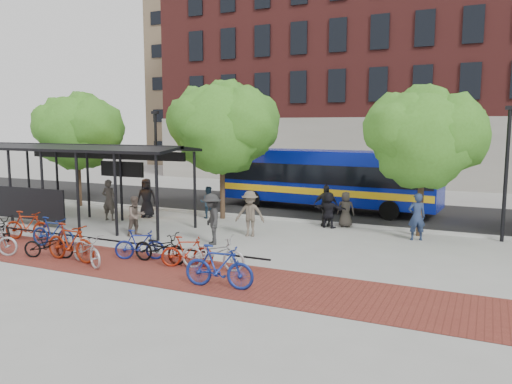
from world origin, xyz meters
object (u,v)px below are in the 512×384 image
at_px(tree_c, 426,134).
at_px(bike_1, 27,225).
at_px(pedestrian_6, 346,209).
at_px(bike_5, 70,243).
at_px(bike_7, 140,245).
at_px(bike_6, 87,249).
at_px(bus_shelter, 80,157).
at_px(tree_b, 224,124).
at_px(bike_3, 53,232).
at_px(lamp_post_left, 156,158).
at_px(pedestrian_1, 109,200).
at_px(pedestrian_3, 250,214).
at_px(pedestrian_8, 136,216).
at_px(bike_8, 160,247).
at_px(pedestrian_5, 329,210).
at_px(bike_0, 1,227).
at_px(pedestrian_9, 212,219).
at_px(bike_9, 187,252).
at_px(bike_10, 213,253).
at_px(tree_a, 79,129).
at_px(bike_11, 219,267).
at_px(pedestrian_4, 326,205).
at_px(lamp_post_right, 506,170).
at_px(pedestrian_2, 208,202).
at_px(bike_4, 49,245).
at_px(pedestrian_0, 147,198).

relative_size(tree_c, bike_1, 3.15).
bearing_deg(pedestrian_6, bike_5, 36.71).
bearing_deg(bike_7, bike_6, 112.82).
bearing_deg(bus_shelter, tree_b, 36.21).
bearing_deg(bike_3, lamp_post_left, 2.99).
bearing_deg(bus_shelter, bike_5, -49.05).
xyz_separation_m(bike_5, pedestrian_6, (6.63, 9.29, 0.15)).
height_order(tree_c, pedestrian_1, tree_c).
xyz_separation_m(tree_c, pedestrian_3, (-6.21, -3.01, -3.14)).
xyz_separation_m(bike_7, pedestrian_8, (-2.42, 2.86, 0.30)).
bearing_deg(bike_8, pedestrian_5, -24.54).
bearing_deg(bike_0, pedestrian_9, -51.28).
xyz_separation_m(bike_8, bike_9, (1.05, -0.03, -0.01)).
bearing_deg(lamp_post_left, tree_c, -1.10).
bearing_deg(pedestrian_8, pedestrian_1, 79.28).
xyz_separation_m(bike_9, pedestrian_3, (-0.12, 4.78, 0.42)).
xyz_separation_m(tree_b, bike_10, (3.80, -7.74, -3.92)).
height_order(tree_a, bike_11, tree_a).
distance_m(bike_1, bike_6, 4.95).
xyz_separation_m(tree_c, bike_9, (-6.09, -7.78, -3.56)).
xyz_separation_m(pedestrian_3, pedestrian_8, (-4.18, -1.84, -0.11)).
bearing_deg(pedestrian_4, bike_0, -151.87).
height_order(lamp_post_right, bike_9, lamp_post_right).
bearing_deg(tree_c, pedestrian_2, -178.15).
xyz_separation_m(pedestrian_8, pedestrian_9, (3.49, 0.00, 0.15)).
bearing_deg(bike_4, pedestrian_4, -55.70).
distance_m(tree_a, pedestrian_2, 8.96).
bearing_deg(pedestrian_1, bike_7, 129.54).
bearing_deg(pedestrian_4, tree_a, 172.65).
distance_m(lamp_post_right, pedestrian_6, 6.47).
relative_size(bike_1, pedestrian_2, 1.23).
bearing_deg(pedestrian_0, pedestrian_6, -11.21).
height_order(bike_1, bike_3, bike_1).
height_order(bike_9, pedestrian_1, pedestrian_1).
bearing_deg(pedestrian_5, bike_11, 93.05).
bearing_deg(pedestrian_0, pedestrian_2, -2.75).
xyz_separation_m(bike_3, pedestrian_4, (7.77, 7.99, 0.35)).
bearing_deg(pedestrian_5, bike_4, 56.61).
bearing_deg(pedestrian_4, bike_7, -124.41).
bearing_deg(tree_c, bike_3, -147.02).
xyz_separation_m(bike_4, pedestrian_2, (1.11, 8.53, 0.32)).
relative_size(bike_4, pedestrian_6, 1.10).
distance_m(bike_10, pedestrian_4, 8.11).
bearing_deg(pedestrian_2, bike_5, 61.99).
height_order(bike_4, bike_10, bike_10).
relative_size(bike_11, pedestrian_3, 1.09).
bearing_deg(pedestrian_1, tree_a, -41.08).
xyz_separation_m(bike_7, pedestrian_3, (1.77, 4.70, 0.41)).
distance_m(bike_8, pedestrian_6, 9.08).
distance_m(bus_shelter, pedestrian_1, 2.39).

